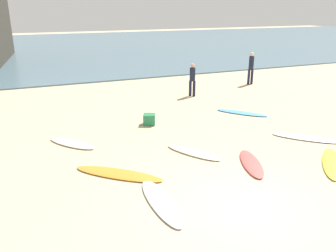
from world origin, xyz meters
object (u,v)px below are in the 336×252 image
object	(u,v)px
surfboard_7	(161,202)
beachgoer_near	(192,78)
beachgoer_far	(251,66)
surfboard_3	(332,163)
surfboard_2	(193,152)
surfboard_0	(72,143)
surfboard_4	(118,174)
surfboard_1	(251,163)
surfboard_6	(242,113)
surfboard_5	(306,138)
beach_cooler	(149,119)

from	to	relation	value
surfboard_7	beachgoer_near	bearing A→B (deg)	60.24
beachgoer_near	beachgoer_far	bearing A→B (deg)	57.34
surfboard_3	surfboard_7	world-z (taller)	surfboard_3
surfboard_7	surfboard_2	bearing A→B (deg)	49.78
surfboard_0	surfboard_4	bearing A→B (deg)	-109.98
surfboard_1	surfboard_6	xyz separation A→B (m)	(2.66, 4.37, -0.01)
beachgoer_far	surfboard_3	bearing A→B (deg)	78.01
surfboard_4	surfboard_1	bearing A→B (deg)	-61.73
surfboard_2	surfboard_7	world-z (taller)	surfboard_2
surfboard_1	surfboard_2	distance (m)	1.82
beachgoer_near	surfboard_2	bearing A→B (deg)	-74.62
surfboard_4	surfboard_7	world-z (taller)	surfboard_7
surfboard_6	surfboard_2	bearing A→B (deg)	177.86
surfboard_1	surfboard_3	distance (m)	2.35
surfboard_5	surfboard_6	bearing A→B (deg)	51.57
surfboard_1	beachgoer_far	distance (m)	11.24
surfboard_3	beachgoer_near	world-z (taller)	beachgoer_near
surfboard_0	surfboard_4	size ratio (longest dim) A/B	0.74
surfboard_0	beachgoer_near	distance (m)	7.92
surfboard_2	surfboard_5	bearing A→B (deg)	145.23
surfboard_5	beachgoer_far	xyz separation A→B (m)	(3.47, 8.16, 1.02)
surfboard_4	beach_cooler	xyz separation A→B (m)	(2.23, 3.67, 0.17)
surfboard_0	surfboard_4	distance (m)	2.89
surfboard_1	surfboard_5	xyz separation A→B (m)	(2.99, 0.98, -0.01)
surfboard_0	beach_cooler	xyz separation A→B (m)	(3.07, 0.90, 0.17)
beach_cooler	surfboard_5	bearing A→B (deg)	-38.44
surfboard_2	surfboard_4	bearing A→B (deg)	-18.07
beach_cooler	surfboard_3	bearing A→B (deg)	-55.98
surfboard_3	surfboard_4	size ratio (longest dim) A/B	0.89
surfboard_1	surfboard_2	size ratio (longest dim) A/B	0.98
surfboard_2	surfboard_7	size ratio (longest dim) A/B	0.86
surfboard_6	surfboard_7	size ratio (longest dim) A/B	0.97
surfboard_0	surfboard_4	world-z (taller)	surfboard_0
surfboard_4	beachgoer_near	bearing A→B (deg)	2.08
beachgoer_near	surfboard_1	bearing A→B (deg)	-62.77
surfboard_0	surfboard_3	bearing A→B (deg)	-70.89
surfboard_3	surfboard_4	xyz separation A→B (m)	(-5.89, 1.76, -0.01)
surfboard_3	surfboard_6	bearing A→B (deg)	-51.37
beachgoer_far	surfboard_6	bearing A→B (deg)	62.56
surfboard_3	surfboard_6	xyz separation A→B (m)	(0.48, 5.26, -0.01)
surfboard_1	surfboard_3	bearing A→B (deg)	-0.08
surfboard_2	surfboard_6	distance (m)	4.87
beach_cooler	beachgoer_near	bearing A→B (deg)	43.58
surfboard_5	surfboard_4	bearing A→B (deg)	136.81
surfboard_1	beach_cooler	xyz separation A→B (m)	(-1.49, 4.54, 0.16)
surfboard_3	beachgoer_far	xyz separation A→B (m)	(4.29, 10.03, 1.01)
surfboard_5	beach_cooler	world-z (taller)	beach_cooler
surfboard_0	surfboard_5	size ratio (longest dim) A/B	0.83
beach_cooler	surfboard_4	bearing A→B (deg)	-121.25
surfboard_3	beach_cooler	size ratio (longest dim) A/B	5.20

